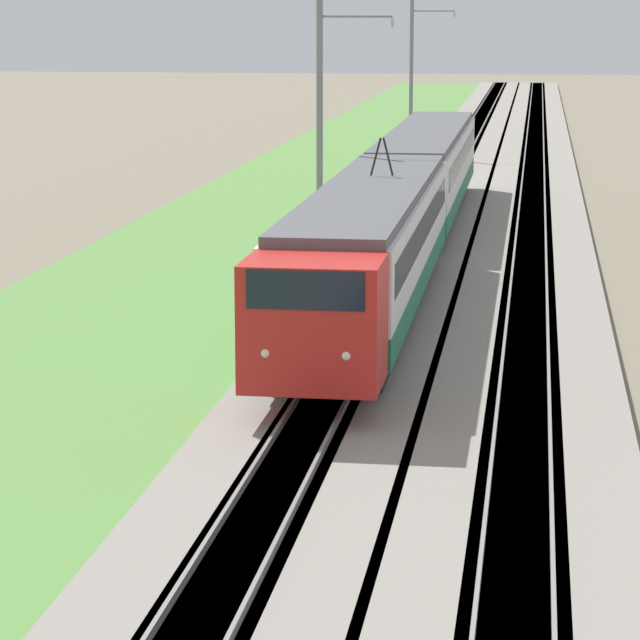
# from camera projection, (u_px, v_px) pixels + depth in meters

# --- Properties ---
(ballast_main) EXTENTS (240.00, 4.40, 0.30)m
(ballast_main) POSITION_uv_depth(u_px,v_px,m) (419.00, 233.00, 57.36)
(ballast_main) COLOR gray
(ballast_main) RESTS_ON ground
(ballast_adjacent) EXTENTS (240.00, 4.40, 0.30)m
(ballast_adjacent) POSITION_uv_depth(u_px,v_px,m) (531.00, 235.00, 56.77)
(ballast_adjacent) COLOR gray
(ballast_adjacent) RESTS_ON ground
(track_main) EXTENTS (240.00, 1.57, 0.45)m
(track_main) POSITION_uv_depth(u_px,v_px,m) (419.00, 233.00, 57.35)
(track_main) COLOR #4C4238
(track_main) RESTS_ON ground
(track_adjacent) EXTENTS (240.00, 1.57, 0.45)m
(track_adjacent) POSITION_uv_depth(u_px,v_px,m) (531.00, 235.00, 56.77)
(track_adjacent) COLOR #4C4238
(track_adjacent) RESTS_ON ground
(grass_verge) EXTENTS (240.00, 10.41, 0.12)m
(grass_verge) POSITION_uv_depth(u_px,v_px,m) (253.00, 232.00, 58.26)
(grass_verge) COLOR #5B8E42
(grass_verge) RESTS_ON ground
(passenger_train) EXTENTS (42.52, 2.92, 4.91)m
(passenger_train) POSITION_uv_depth(u_px,v_px,m) (403.00, 199.00, 50.18)
(passenger_train) COLOR red
(passenger_train) RESTS_ON ground
(catenary_mast_mid) EXTENTS (0.22, 2.56, 9.14)m
(catenary_mast_mid) POSITION_uv_depth(u_px,v_px,m) (321.00, 124.00, 50.30)
(catenary_mast_mid) COLOR slate
(catenary_mast_mid) RESTS_ON ground
(catenary_mast_far) EXTENTS (0.22, 2.56, 9.30)m
(catenary_mast_far) POSITION_uv_depth(u_px,v_px,m) (412.00, 76.00, 85.86)
(catenary_mast_far) COLOR slate
(catenary_mast_far) RESTS_ON ground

